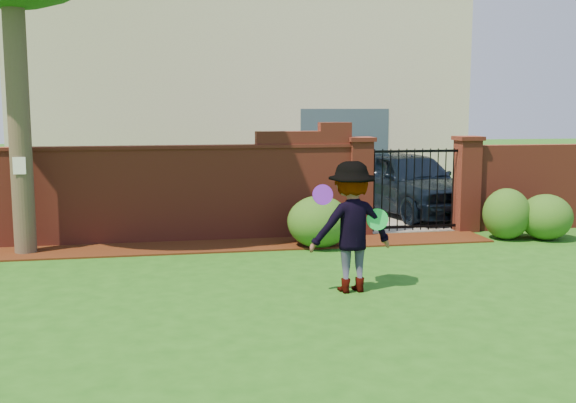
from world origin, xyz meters
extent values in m
cube|color=#205816|center=(0.00, 0.00, -0.01)|extent=(80.00, 80.00, 0.01)
cube|color=#37170A|center=(-0.95, 3.34, 0.01)|extent=(11.10, 1.08, 0.03)
cube|color=maroon|center=(-2.15, 4.00, 0.85)|extent=(8.70, 0.25, 1.70)
cube|color=maroon|center=(1.30, 4.00, 1.85)|extent=(1.80, 0.25, 0.30)
cube|color=maroon|center=(1.90, 4.00, 2.08)|extent=(0.60, 0.25, 0.16)
cube|color=maroon|center=(-2.15, 4.00, 1.73)|extent=(8.70, 0.31, 0.06)
cube|color=maroon|center=(6.60, 4.00, 0.85)|extent=(4.00, 0.25, 1.70)
cube|color=maroon|center=(2.40, 4.00, 0.90)|extent=(0.42, 0.42, 1.80)
cube|color=maroon|center=(2.40, 4.00, 1.84)|extent=(0.50, 0.50, 0.08)
cube|color=maroon|center=(4.60, 4.00, 0.90)|extent=(0.42, 0.42, 1.80)
cube|color=maroon|center=(4.60, 4.00, 1.84)|extent=(0.50, 0.50, 0.08)
cylinder|color=black|center=(2.69, 4.00, 0.85)|extent=(0.02, 0.02, 1.60)
cylinder|color=black|center=(2.85, 4.00, 0.85)|extent=(0.02, 0.02, 1.60)
cylinder|color=black|center=(3.01, 4.00, 0.85)|extent=(0.02, 0.02, 1.60)
cylinder|color=black|center=(3.18, 4.00, 0.85)|extent=(0.02, 0.02, 1.60)
cylinder|color=black|center=(3.34, 4.00, 0.85)|extent=(0.02, 0.02, 1.60)
cylinder|color=black|center=(3.50, 4.00, 0.85)|extent=(0.02, 0.02, 1.60)
cylinder|color=black|center=(3.66, 4.00, 0.85)|extent=(0.02, 0.02, 1.60)
cylinder|color=black|center=(3.82, 4.00, 0.85)|extent=(0.02, 0.02, 1.60)
cylinder|color=black|center=(3.99, 4.00, 0.85)|extent=(0.02, 0.02, 1.60)
cylinder|color=black|center=(4.15, 4.00, 0.85)|extent=(0.02, 0.02, 1.60)
cylinder|color=black|center=(4.31, 4.00, 0.85)|extent=(0.02, 0.02, 1.60)
cube|color=black|center=(3.50, 4.00, 0.12)|extent=(1.78, 0.03, 0.05)
cube|color=black|center=(3.50, 4.00, 1.60)|extent=(1.78, 0.03, 0.05)
cube|color=gray|center=(3.50, 8.00, 0.01)|extent=(3.20, 8.00, 0.01)
cube|color=beige|center=(1.00, 12.00, 3.00)|extent=(12.00, 6.00, 6.00)
cube|color=#384C5B|center=(3.50, 9.05, 1.20)|extent=(2.40, 0.12, 2.40)
imported|color=black|center=(4.30, 6.06, 0.74)|extent=(2.57, 4.58, 1.47)
cylinder|color=#443729|center=(-3.60, 3.40, 3.50)|extent=(0.36, 0.36, 7.00)
cube|color=white|center=(-3.60, 3.21, 1.50)|extent=(0.20, 0.01, 0.28)
ellipsoid|color=#1C5118|center=(1.36, 2.98, 0.46)|extent=(1.11, 1.11, 0.91)
ellipsoid|color=#1C5118|center=(4.95, 3.04, 0.48)|extent=(0.87, 0.87, 0.95)
ellipsoid|color=#1C5118|center=(5.65, 2.86, 0.42)|extent=(0.96, 0.96, 0.85)
imported|color=gray|center=(1.11, 0.07, 0.87)|extent=(1.17, 0.74, 1.74)
cylinder|color=#7521D1|center=(0.70, 0.03, 1.32)|extent=(0.27, 0.09, 0.27)
cylinder|color=green|center=(1.43, -0.01, 0.98)|extent=(0.29, 0.10, 0.29)
camera|label=1|loc=(-1.40, -8.49, 2.44)|focal=42.63mm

